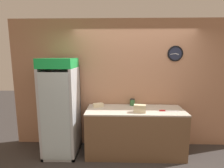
{
  "coord_description": "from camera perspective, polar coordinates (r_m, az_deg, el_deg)",
  "views": [
    {
      "loc": [
        -0.36,
        -2.4,
        1.97
      ],
      "look_at": [
        -0.45,
        0.88,
        1.42
      ],
      "focal_mm": 28.0,
      "sensor_mm": 36.0,
      "label": 1
    }
  ],
  "objects": [
    {
      "name": "sandwich_stack_middle",
      "position": [
        3.28,
        9.07,
        -7.33
      ],
      "size": [
        0.23,
        0.14,
        0.07
      ],
      "color": "beige",
      "rests_on": "sandwich_stack_bottom"
    },
    {
      "name": "wall_back",
      "position": [
        3.77,
        7.13,
        0.0
      ],
      "size": [
        5.2,
        0.09,
        2.7
      ],
      "color": "#AD7A5B",
      "rests_on": "ground_plane"
    },
    {
      "name": "sandwich_stack_bottom",
      "position": [
        3.3,
        9.04,
        -8.53
      ],
      "size": [
        0.23,
        0.14,
        0.07
      ],
      "color": "beige",
      "rests_on": "prep_counter"
    },
    {
      "name": "chefs_knife",
      "position": [
        3.49,
        17.25,
        -8.35
      ],
      "size": [
        0.36,
        0.05,
        0.02
      ],
      "color": "silver",
      "rests_on": "prep_counter"
    },
    {
      "name": "condiment_jar",
      "position": [
        3.72,
        6.66,
        -5.89
      ],
      "size": [
        0.1,
        0.1,
        0.14
      ],
      "color": "#336B38",
      "rests_on": "prep_counter"
    },
    {
      "name": "prep_counter",
      "position": [
        3.64,
        7.38,
        -15.07
      ],
      "size": [
        1.9,
        0.7,
        0.92
      ],
      "color": "brown",
      "rests_on": "ground_plane"
    },
    {
      "name": "sandwich_flat_left",
      "position": [
        3.61,
        -4.55,
        -6.87
      ],
      "size": [
        0.23,
        0.17,
        0.07
      ],
      "color": "beige",
      "rests_on": "prep_counter"
    },
    {
      "name": "beverage_cooler",
      "position": [
        3.63,
        -16.17,
        -5.82
      ],
      "size": [
        0.63,
        0.73,
        1.91
      ],
      "color": "#B2B7BC",
      "rests_on": "ground_plane"
    }
  ]
}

